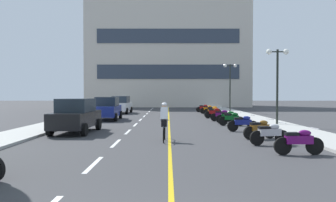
{
  "coord_description": "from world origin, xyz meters",
  "views": [
    {
      "loc": [
        0.19,
        -3.33,
        2.08
      ],
      "look_at": [
        0.27,
        17.88,
        1.59
      ],
      "focal_mm": 34.17,
      "sensor_mm": 36.0,
      "label": 1
    }
  ],
  "objects_px": {
    "motorcycle_8": "(221,115)",
    "motorcycle_10": "(212,111)",
    "parked_car_near": "(75,116)",
    "parked_car_far": "(120,105)",
    "motorcycle_6": "(230,118)",
    "motorcycle_13": "(202,108)",
    "street_lamp_far": "(229,77)",
    "motorcycle_5": "(242,123)",
    "motorcycle_4": "(259,129)",
    "motorcycle_12": "(207,109)",
    "street_lamp_mid": "(276,69)",
    "motorcycle_9": "(213,113)",
    "motorcycle_11": "(211,110)",
    "cyclist_rider": "(163,121)",
    "motorcycle_7": "(227,117)",
    "parked_car_mid": "(106,108)",
    "motorcycle_3": "(268,133)",
    "motorcycle_2": "(298,141)"
  },
  "relations": [
    {
      "from": "motorcycle_5",
      "to": "motorcycle_11",
      "type": "relative_size",
      "value": 1.0
    },
    {
      "from": "motorcycle_5",
      "to": "motorcycle_10",
      "type": "xyz_separation_m",
      "value": [
        0.01,
        11.77,
        0.0
      ]
    },
    {
      "from": "motorcycle_7",
      "to": "cyclist_rider",
      "type": "bearing_deg",
      "value": -117.78
    },
    {
      "from": "street_lamp_mid",
      "to": "cyclist_rider",
      "type": "bearing_deg",
      "value": -137.32
    },
    {
      "from": "motorcycle_4",
      "to": "motorcycle_8",
      "type": "relative_size",
      "value": 0.98
    },
    {
      "from": "street_lamp_far",
      "to": "motorcycle_10",
      "type": "relative_size",
      "value": 3.07
    },
    {
      "from": "parked_car_mid",
      "to": "parked_car_far",
      "type": "relative_size",
      "value": 0.99
    },
    {
      "from": "motorcycle_3",
      "to": "motorcycle_13",
      "type": "xyz_separation_m",
      "value": [
        -0.11,
        22.85,
        0.0
      ]
    },
    {
      "from": "parked_car_far",
      "to": "motorcycle_8",
      "type": "distance_m",
      "value": 13.32
    },
    {
      "from": "motorcycle_12",
      "to": "cyclist_rider",
      "type": "bearing_deg",
      "value": -102.65
    },
    {
      "from": "motorcycle_8",
      "to": "motorcycle_10",
      "type": "bearing_deg",
      "value": 89.09
    },
    {
      "from": "parked_car_near",
      "to": "motorcycle_2",
      "type": "height_order",
      "value": "parked_car_near"
    },
    {
      "from": "motorcycle_9",
      "to": "cyclist_rider",
      "type": "distance_m",
      "value": 13.61
    },
    {
      "from": "street_lamp_mid",
      "to": "parked_car_far",
      "type": "xyz_separation_m",
      "value": [
        -12.04,
        13.03,
        -2.78
      ]
    },
    {
      "from": "motorcycle_5",
      "to": "motorcycle_6",
      "type": "distance_m",
      "value": 3.21
    },
    {
      "from": "parked_car_near",
      "to": "motorcycle_7",
      "type": "bearing_deg",
      "value": 30.23
    },
    {
      "from": "motorcycle_8",
      "to": "motorcycle_10",
      "type": "xyz_separation_m",
      "value": [
        0.08,
        5.35,
        0.0
      ]
    },
    {
      "from": "parked_car_near",
      "to": "motorcycle_11",
      "type": "bearing_deg",
      "value": 57.03
    },
    {
      "from": "motorcycle_4",
      "to": "motorcycle_13",
      "type": "distance_m",
      "value": 21.09
    },
    {
      "from": "motorcycle_8",
      "to": "motorcycle_13",
      "type": "xyz_separation_m",
      "value": [
        -0.03,
        11.84,
        0.0
      ]
    },
    {
      "from": "street_lamp_far",
      "to": "motorcycle_8",
      "type": "height_order",
      "value": "street_lamp_far"
    },
    {
      "from": "motorcycle_13",
      "to": "motorcycle_8",
      "type": "bearing_deg",
      "value": -89.87
    },
    {
      "from": "street_lamp_mid",
      "to": "cyclist_rider",
      "type": "distance_m",
      "value": 10.24
    },
    {
      "from": "motorcycle_11",
      "to": "motorcycle_4",
      "type": "bearing_deg",
      "value": -90.47
    },
    {
      "from": "street_lamp_mid",
      "to": "motorcycle_2",
      "type": "distance_m",
      "value": 10.69
    },
    {
      "from": "parked_car_near",
      "to": "motorcycle_6",
      "type": "relative_size",
      "value": 2.5
    },
    {
      "from": "motorcycle_9",
      "to": "motorcycle_13",
      "type": "bearing_deg",
      "value": 89.47
    },
    {
      "from": "parked_car_far",
      "to": "motorcycle_12",
      "type": "xyz_separation_m",
      "value": [
        9.13,
        -0.42,
        -0.44
      ]
    },
    {
      "from": "motorcycle_5",
      "to": "motorcycle_10",
      "type": "relative_size",
      "value": 1.0
    },
    {
      "from": "parked_car_near",
      "to": "parked_car_far",
      "type": "height_order",
      "value": "same"
    },
    {
      "from": "motorcycle_5",
      "to": "motorcycle_11",
      "type": "distance_m",
      "value": 13.81
    },
    {
      "from": "parked_car_far",
      "to": "motorcycle_12",
      "type": "bearing_deg",
      "value": -2.64
    },
    {
      "from": "motorcycle_4",
      "to": "motorcycle_12",
      "type": "xyz_separation_m",
      "value": [
        -0.07,
        18.63,
        0.0
      ]
    },
    {
      "from": "motorcycle_3",
      "to": "parked_car_near",
      "type": "bearing_deg",
      "value": 155.46
    },
    {
      "from": "motorcycle_6",
      "to": "motorcycle_10",
      "type": "xyz_separation_m",
      "value": [
        -0.02,
        8.55,
        0.0
      ]
    },
    {
      "from": "parked_car_mid",
      "to": "motorcycle_11",
      "type": "bearing_deg",
      "value": 33.61
    },
    {
      "from": "motorcycle_4",
      "to": "motorcycle_10",
      "type": "relative_size",
      "value": 0.97
    },
    {
      "from": "street_lamp_mid",
      "to": "motorcycle_2",
      "type": "relative_size",
      "value": 2.85
    },
    {
      "from": "parked_car_far",
      "to": "motorcycle_5",
      "type": "relative_size",
      "value": 2.51
    },
    {
      "from": "motorcycle_3",
      "to": "motorcycle_12",
      "type": "xyz_separation_m",
      "value": [
        0.04,
        20.4,
        0.0
      ]
    },
    {
      "from": "street_lamp_far",
      "to": "motorcycle_5",
      "type": "distance_m",
      "value": 18.15
    },
    {
      "from": "parked_car_near",
      "to": "parked_car_mid",
      "type": "relative_size",
      "value": 1.01
    },
    {
      "from": "parked_car_near",
      "to": "motorcycle_3",
      "type": "bearing_deg",
      "value": -24.54
    },
    {
      "from": "street_lamp_mid",
      "to": "parked_car_near",
      "type": "height_order",
      "value": "street_lamp_mid"
    },
    {
      "from": "motorcycle_4",
      "to": "motorcycle_10",
      "type": "distance_m",
      "value": 14.6
    },
    {
      "from": "motorcycle_11",
      "to": "motorcycle_13",
      "type": "xyz_separation_m",
      "value": [
        -0.35,
        4.45,
        0.0
      ]
    },
    {
      "from": "parked_car_mid",
      "to": "motorcycle_11",
      "type": "relative_size",
      "value": 2.48
    },
    {
      "from": "motorcycle_3",
      "to": "motorcycle_5",
      "type": "height_order",
      "value": "same"
    },
    {
      "from": "street_lamp_mid",
      "to": "parked_car_near",
      "type": "xyz_separation_m",
      "value": [
        -11.97,
        -3.67,
        -2.78
      ]
    },
    {
      "from": "motorcycle_4",
      "to": "motorcycle_7",
      "type": "bearing_deg",
      "value": 90.14
    }
  ]
}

